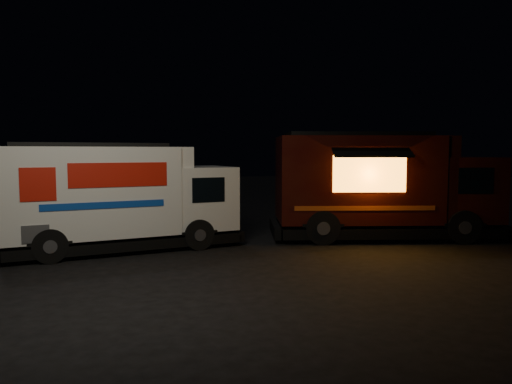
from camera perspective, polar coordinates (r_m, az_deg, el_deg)
name	(u,v)px	position (r m, az deg, el deg)	size (l,w,h in m)	color
ground	(217,259)	(13.01, -4.53, -7.64)	(80.00, 80.00, 0.00)	black
white_truck	(123,197)	(14.53, -14.96, -0.51)	(6.61, 2.25, 3.00)	silver
red_truck	(385,185)	(16.47, 14.48, 0.73)	(7.22, 2.66, 3.36)	black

